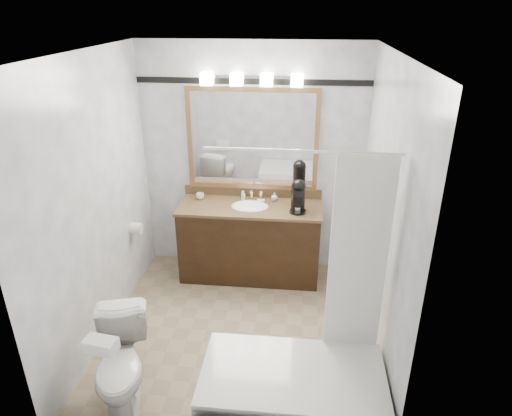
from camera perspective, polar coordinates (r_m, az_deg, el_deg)
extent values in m
cube|color=gray|center=(4.44, -2.29, -15.31)|extent=(2.40, 2.60, 0.01)
cube|color=white|center=(3.44, -3.01, 18.92)|extent=(2.40, 2.60, 0.01)
cube|color=white|center=(4.97, -0.42, 5.84)|extent=(2.40, 0.01, 2.50)
cube|color=white|center=(2.66, -6.76, -12.25)|extent=(2.40, 0.01, 2.50)
cube|color=white|center=(4.11, -19.46, 0.31)|extent=(0.01, 2.60, 2.50)
cube|color=white|center=(3.79, 15.73, -1.22)|extent=(0.01, 2.60, 2.50)
cube|color=black|center=(5.04, -0.75, -4.31)|extent=(1.50, 0.55, 0.82)
cube|color=olive|center=(4.85, -0.78, 0.10)|extent=(1.53, 0.58, 0.03)
cube|color=olive|center=(5.08, -0.43, 2.02)|extent=(1.53, 0.03, 0.10)
ellipsoid|color=white|center=(4.86, -0.78, -0.06)|extent=(0.44, 0.34, 0.14)
cube|color=#9F7147|center=(4.76, -0.48, 14.63)|extent=(1.40, 0.04, 0.05)
cube|color=#9F7147|center=(5.04, -0.44, 2.78)|extent=(1.40, 0.04, 0.05)
cube|color=#9F7147|center=(4.99, -8.27, 8.66)|extent=(0.05, 0.04, 1.00)
cube|color=#9F7147|center=(4.85, 7.58, 8.23)|extent=(0.05, 0.04, 1.00)
cube|color=white|center=(4.88, -0.45, 8.55)|extent=(1.30, 0.01, 1.00)
cube|color=silver|center=(4.73, -0.50, 16.10)|extent=(0.90, 0.05, 0.03)
cube|color=white|center=(4.75, -6.18, 15.77)|extent=(0.12, 0.12, 0.12)
cube|color=white|center=(4.70, -2.46, 15.78)|extent=(0.12, 0.12, 0.12)
cube|color=white|center=(4.67, 1.33, 15.74)|extent=(0.12, 0.12, 0.12)
cube|color=white|center=(4.65, 5.16, 15.62)|extent=(0.12, 0.12, 0.12)
cube|color=black|center=(4.76, -0.46, 15.54)|extent=(2.40, 0.01, 0.06)
cube|color=white|center=(3.58, 4.52, -22.37)|extent=(1.30, 0.72, 0.45)
cylinder|color=silver|center=(2.97, 5.84, 7.04)|extent=(1.30, 0.02, 0.02)
cube|color=white|center=(3.31, 12.61, -6.32)|extent=(0.40, 0.04, 1.55)
cylinder|color=white|center=(4.86, -14.73, -2.47)|extent=(0.11, 0.12, 0.12)
imported|color=white|center=(3.74, -16.46, -18.31)|extent=(0.57, 0.77, 0.71)
cube|color=white|center=(3.32, -18.83, -15.92)|extent=(0.23, 0.15, 0.09)
cylinder|color=black|center=(4.72, 5.22, -0.41)|extent=(0.17, 0.17, 0.02)
cylinder|color=black|center=(4.72, 5.28, 1.27)|extent=(0.15, 0.15, 0.25)
sphere|color=black|center=(4.67, 5.34, 2.70)|extent=(0.15, 0.15, 0.15)
cube|color=black|center=(4.62, 5.32, 1.84)|extent=(0.10, 0.10, 0.05)
cylinder|color=silver|center=(4.69, 5.23, -0.19)|extent=(0.06, 0.06, 0.06)
imported|color=white|center=(5.05, -6.99, 1.49)|extent=(0.11, 0.11, 0.07)
imported|color=white|center=(5.00, -1.59, 1.60)|extent=(0.05, 0.05, 0.09)
imported|color=white|center=(4.97, 2.31, 1.42)|extent=(0.08, 0.08, 0.09)
cube|color=beige|center=(4.94, 0.61, 0.91)|extent=(0.08, 0.05, 0.02)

